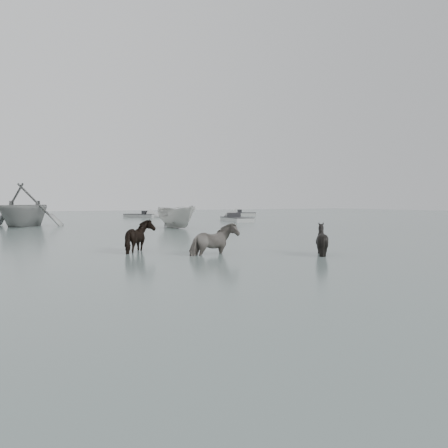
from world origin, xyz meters
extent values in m
plane|color=slate|center=(0.00, 0.00, 0.00)|extent=(140.00, 140.00, 0.00)
imported|color=black|center=(0.51, 0.58, 0.72)|extent=(1.83, 1.10, 1.45)
imported|color=black|center=(-1.38, 2.51, 0.69)|extent=(1.45, 1.60, 1.37)
imported|color=black|center=(3.73, -1.07, 0.68)|extent=(1.41, 1.30, 1.36)
imported|color=gray|center=(-3.80, 21.37, 1.58)|extent=(7.66, 7.88, 3.17)
imported|color=#B5B6B0|center=(4.84, 14.46, 0.81)|extent=(1.89, 4.30, 1.62)
camera|label=1|loc=(-6.07, -12.32, 1.77)|focal=35.00mm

